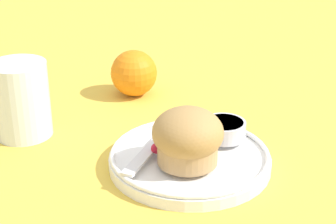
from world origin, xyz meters
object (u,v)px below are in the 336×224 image
muffin (188,138)px  juice_glass (21,100)px  butter_knife (158,140)px  orange_fruit (134,73)px

muffin → juice_glass: 0.24m
butter_knife → juice_glass: 0.19m
muffin → juice_glass: bearing=102.2°
juice_glass → butter_knife: bearing=-69.1°
muffin → orange_fruit: (0.14, 0.21, -0.02)m
butter_knife → orange_fruit: orange_fruit is taller
orange_fruit → juice_glass: size_ratio=0.71×
muffin → juice_glass: (-0.05, 0.24, -0.00)m
muffin → butter_knife: muffin is taller
orange_fruit → juice_glass: bearing=173.0°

